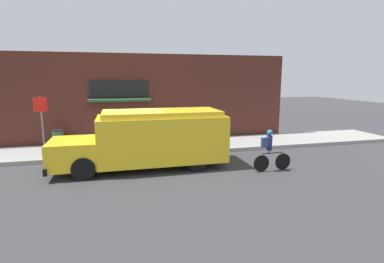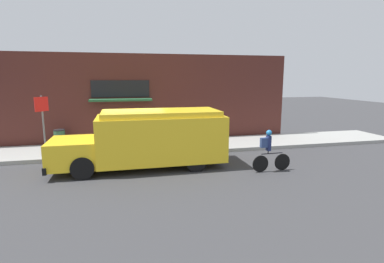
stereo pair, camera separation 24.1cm
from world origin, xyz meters
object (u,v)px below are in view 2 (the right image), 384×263
cyclist (269,151)px  stop_sign_post (43,116)px  trash_bin (60,138)px  school_bus (149,138)px

cyclist → stop_sign_post: (-8.48, 3.71, 1.10)m
cyclist → trash_bin: 9.88m
school_bus → cyclist: (4.26, -1.56, -0.37)m
school_bus → stop_sign_post: stop_sign_post is taller
cyclist → trash_bin: cyclist is taller
school_bus → cyclist: school_bus is taller
school_bus → trash_bin: school_bus is taller
stop_sign_post → cyclist: bearing=-23.6°
stop_sign_post → school_bus: bearing=-27.0°
school_bus → stop_sign_post: size_ratio=2.55×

